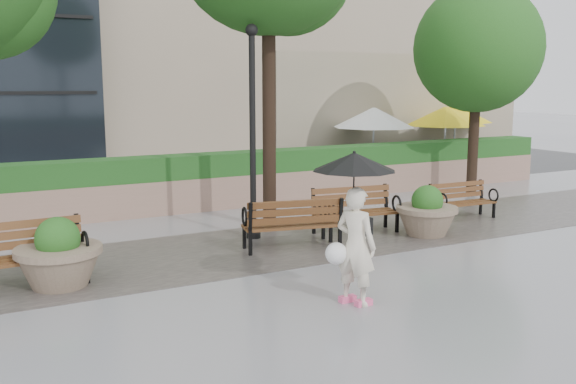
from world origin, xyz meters
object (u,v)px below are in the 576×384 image
bench_1 (23,269)px  planter_left (59,260)px  lamppost (253,146)px  pedestrian (355,213)px  planter_right (427,216)px  bench_4 (462,209)px  bench_3 (356,220)px  bench_2 (292,234)px

bench_1 → planter_left: (0.49, -0.20, 0.13)m
lamppost → pedestrian: bearing=-95.6°
planter_right → lamppost: size_ratio=0.30×
bench_4 → lamppost: (-4.92, 0.62, 1.58)m
planter_left → planter_right: bearing=-0.3°
bench_4 → planter_right: (-1.74, -0.82, 0.16)m
bench_4 → lamppost: bearing=175.3°
bench_3 → pedestrian: (-2.42, -3.51, 1.01)m
lamppost → pedestrian: 4.17m
bench_3 → lamppost: lamppost is taller
bench_3 → bench_2: bearing=-156.1°
bench_4 → pedestrian: 6.45m
bench_2 → lamppost: bearing=-64.3°
pedestrian → planter_right: bearing=-78.2°
bench_2 → pedestrian: 3.24m
bench_2 → bench_3: 1.82m
bench_1 → planter_right: bearing=-3.7°
bench_2 → lamppost: size_ratio=0.46×
bench_1 → bench_2: 4.65m
bench_2 → planter_left: planter_left is taller
bench_2 → planter_right: (2.91, -0.33, 0.12)m
bench_3 → planter_left: planter_left is taller
bench_1 → bench_4: bench_1 is taller
bench_4 → planter_left: planter_left is taller
bench_2 → bench_4: 4.68m
bench_3 → pedestrian: 4.38m
pedestrian → bench_3: bearing=-59.6°
bench_1 → bench_2: (4.65, 0.10, -0.01)m
bench_3 → bench_4: bearing=7.9°
bench_1 → bench_3: (6.39, 0.60, -0.02)m
bench_3 → bench_4: bench_3 is taller
planter_left → pedestrian: size_ratio=0.61×
bench_1 → bench_2: bearing=-0.7°
planter_right → lamppost: bearing=155.6°
bench_2 → lamppost: (-0.27, 1.11, 1.54)m
bench_1 → lamppost: 4.79m
bench_2 → planter_right: 2.93m
bench_3 → bench_4: (2.90, -0.01, -0.03)m
bench_2 → lamppost: lamppost is taller
bench_2 → planter_left: (-4.16, -0.30, 0.13)m
bench_4 → planter_left: (-8.81, -0.79, 0.18)m
bench_3 → planter_left: size_ratio=1.42×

